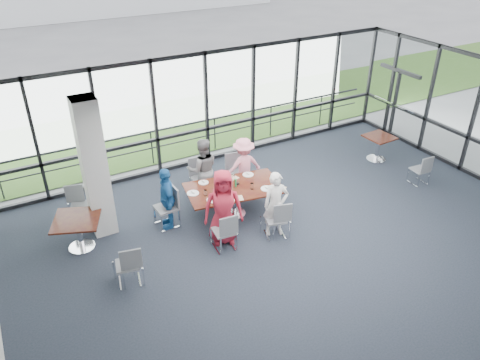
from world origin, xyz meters
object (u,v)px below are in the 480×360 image
structural_column (95,169)px  chair_spare_la (127,265)px  side_table_left (77,223)px  chair_main_nl (224,231)px  diner_near_right (276,204)px  chair_spare_lb (81,206)px  chair_main_nr (275,219)px  diner_far_right (244,166)px  chair_spare_r (420,170)px  chair_main_fr (238,172)px  diner_end (167,198)px  chair_main_fl (202,179)px  main_table (234,191)px  chair_main_end (166,208)px  diner_near_left (223,207)px  side_table_right (379,141)px  diner_far_left (203,169)px

structural_column → chair_spare_la: bearing=-91.1°
side_table_left → chair_spare_la: size_ratio=1.38×
chair_main_nl → chair_spare_la: 2.13m
diner_near_right → chair_spare_lb: bearing=162.9°
side_table_left → chair_main_nr: 4.27m
diner_far_right → chair_spare_r: bearing=161.1°
chair_main_fr → diner_end: bearing=27.7°
chair_main_nl → chair_main_fl: chair_main_fl is taller
chair_main_fr → chair_main_fl: bearing=3.1°
structural_column → diner_far_right: 3.72m
main_table → chair_spare_lb: size_ratio=2.69×
side_table_left → chair_main_nl: size_ratio=1.38×
diner_far_right → structural_column: bearing=4.0°
chair_spare_la → diner_end: bearing=57.7°
chair_spare_lb → main_table: bearing=172.3°
chair_main_end → chair_spare_lb: chair_main_end is taller
chair_spare_lb → structural_column: bearing=138.0°
diner_end → chair_main_nr: (1.95, -1.53, -0.31)m
structural_column → diner_near_left: (2.22, -1.66, -0.73)m
side_table_left → diner_end: diner_end is taller
chair_spare_la → chair_spare_r: 7.97m
side_table_left → chair_main_nl: 3.11m
side_table_right → chair_spare_r: 1.58m
chair_spare_la → chair_main_fr: bearing=42.4°
chair_main_fl → chair_spare_la: chair_main_fl is taller
diner_near_left → chair_main_fr: size_ratio=1.86×
diner_far_left → chair_main_end: diner_far_left is taller
diner_far_left → chair_spare_la: bearing=55.0°
side_table_left → diner_near_left: (2.83, -1.26, 0.23)m
chair_main_nr → diner_far_left: bearing=124.1°
diner_near_right → chair_main_fr: diner_near_right is taller
diner_far_right → diner_end: diner_far_right is taller
side_table_left → diner_near_right: diner_near_right is taller
diner_near_right → chair_spare_r: diner_near_right is taller
chair_main_fl → chair_spare_r: size_ratio=1.20×
side_table_left → chair_main_fr: size_ratio=1.32×
chair_main_end → chair_spare_la: size_ratio=1.09×
diner_far_right → chair_spare_la: (-3.66, -1.92, -0.31)m
main_table → diner_end: bearing=177.4°
diner_far_left → chair_main_fr: size_ratio=1.75×
chair_main_nr → side_table_right: bearing=36.3°
diner_end → chair_spare_la: diner_end is taller
diner_end → chair_spare_lb: 2.07m
chair_spare_lb → chair_spare_r: (8.29, -2.54, -0.03)m
diner_end → chair_main_end: (-0.03, 0.01, -0.26)m
structural_column → chair_main_end: size_ratio=3.29×
diner_end → main_table: bearing=90.0°
side_table_right → diner_far_left: bearing=174.1°
chair_spare_la → chair_main_end: bearing=58.6°
side_table_left → chair_main_fr: (4.20, 0.56, -0.18)m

